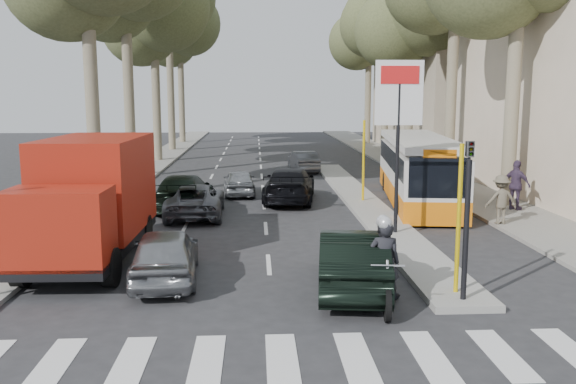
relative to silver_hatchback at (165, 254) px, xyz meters
name	(u,v)px	position (x,y,z in m)	size (l,w,h in m)	color
ground	(308,287)	(3.47, -0.69, -0.67)	(120.00, 120.00, 0.00)	#28282B
sidewalk_right	(407,164)	(12.07, 24.31, -0.61)	(3.20, 70.00, 0.12)	gray
median_left	(157,160)	(-4.53, 27.31, -0.61)	(2.40, 64.00, 0.12)	gray
traffic_island	(363,202)	(6.72, 10.31, -0.59)	(1.50, 26.00, 0.16)	gray
building_far	(469,50)	(18.97, 33.31, 7.33)	(11.00, 20.00, 16.00)	#B7A88E
billboard	(398,122)	(6.72, 4.31, 3.03)	(1.50, 12.10, 5.60)	yellow
traffic_light_island	(468,193)	(6.72, -2.19, 1.82)	(0.16, 0.41, 3.60)	black
tree_l_c	(155,10)	(-4.30, 27.42, 9.37)	(7.40, 7.20, 13.71)	#6B604C
tree_l_d	(170,1)	(-4.40, 35.42, 11.09)	(7.40, 7.20, 15.66)	#6B604C
tree_l_e	(181,26)	(-4.50, 43.42, 10.06)	(7.40, 7.20, 14.49)	#6B604C
tree_r_c	(414,14)	(12.50, 25.42, 9.02)	(7.40, 7.20, 13.32)	#6B604C
tree_r_d	(389,9)	(12.60, 33.42, 10.40)	(7.40, 7.20, 14.88)	#6B604C
tree_r_e	(370,29)	(12.70, 41.42, 9.71)	(7.40, 7.20, 14.10)	#6B604C
silver_hatchback	(165,254)	(0.00, 0.00, 0.00)	(1.58, 3.93, 1.34)	#919498
dark_hatchback	(353,259)	(4.50, -0.91, 0.06)	(1.53, 4.40, 1.45)	black
queue_car_a	(196,200)	(-0.03, 8.05, -0.05)	(2.04, 4.43, 1.23)	#55565E
queue_car_b	(290,185)	(3.68, 11.06, 0.07)	(2.06, 5.07, 1.47)	black
queue_car_c	(239,182)	(1.49, 12.88, -0.08)	(1.39, 3.45, 1.18)	gray
queue_car_d	(303,161)	(5.08, 21.15, -0.05)	(1.30, 3.74, 1.23)	#515359
queue_car_e	(183,192)	(-0.64, 9.40, 0.04)	(1.98, 4.88, 1.42)	black
red_truck	(91,197)	(-2.24, 1.94, 1.11)	(2.55, 6.37, 3.37)	black
city_bus	(418,168)	(9.10, 10.64, 0.81)	(3.67, 10.88, 2.81)	orange
motorcycle	(383,263)	(5.00, -1.94, 0.25)	(0.92, 2.37, 2.02)	black
pedestrian_near	(516,185)	(12.30, 8.08, 0.42)	(1.13, 0.55, 1.93)	#473753
pedestrian_far	(501,200)	(10.68, 5.58, 0.30)	(1.10, 0.49, 1.70)	brown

